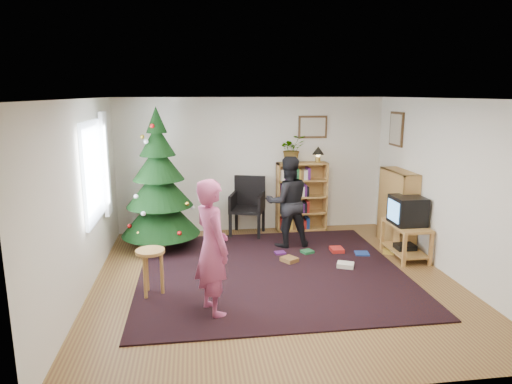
{
  "coord_description": "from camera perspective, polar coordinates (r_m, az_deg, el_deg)",
  "views": [
    {
      "loc": [
        -1.08,
        -5.91,
        2.57
      ],
      "look_at": [
        -0.16,
        0.79,
        1.1
      ],
      "focal_mm": 32.0,
      "sensor_mm": 36.0,
      "label": 1
    }
  ],
  "objects": [
    {
      "name": "crt_tv",
      "position": [
        7.53,
        18.41,
        -2.2
      ],
      "size": [
        0.47,
        0.51,
        0.44
      ],
      "color": "black",
      "rests_on": "tv_stand"
    },
    {
      "name": "tv_stand",
      "position": [
        7.65,
        18.2,
        -5.45
      ],
      "size": [
        0.48,
        0.87,
        0.55
      ],
      "color": "#B17F3F",
      "rests_on": "floor"
    },
    {
      "name": "wall_front",
      "position": [
        3.81,
        9.25,
        -8.15
      ],
      "size": [
        5.0,
        0.02,
        2.5
      ],
      "primitive_type": "cube",
      "color": "silver",
      "rests_on": "floor"
    },
    {
      "name": "table_lamp",
      "position": [
        8.63,
        7.78,
        5.03
      ],
      "size": [
        0.22,
        0.22,
        0.3
      ],
      "color": "#A57F33",
      "rests_on": "bookshelf_back"
    },
    {
      "name": "christmas_tree",
      "position": [
        7.7,
        -11.98,
        0.12
      ],
      "size": [
        1.3,
        1.3,
        2.37
      ],
      "rotation": [
        0.0,
        0.0,
        0.25
      ],
      "color": "#3F2816",
      "rests_on": "rug"
    },
    {
      "name": "floor_clutter",
      "position": [
        7.46,
        9.25,
        -7.73
      ],
      "size": [
        1.99,
        0.91,
        0.08
      ],
      "color": "#A51E19",
      "rests_on": "rug"
    },
    {
      "name": "curtain",
      "position": [
        7.41,
        -18.29,
        3.34
      ],
      "size": [
        0.06,
        0.35,
        1.6
      ],
      "primitive_type": "cube",
      "color": "white",
      "rests_on": "wall_left"
    },
    {
      "name": "picture_back",
      "position": [
        8.7,
        7.1,
        8.07
      ],
      "size": [
        0.55,
        0.03,
        0.42
      ],
      "color": "#4C3319",
      "rests_on": "wall_back"
    },
    {
      "name": "wall_back",
      "position": [
        8.58,
        -0.52,
        3.4
      ],
      "size": [
        5.0,
        0.02,
        2.5
      ],
      "primitive_type": "cube",
      "color": "silver",
      "rests_on": "floor"
    },
    {
      "name": "floor",
      "position": [
        6.53,
        2.36,
        -10.92
      ],
      "size": [
        5.0,
        5.0,
        0.0
      ],
      "primitive_type": "plane",
      "color": "brown",
      "rests_on": "ground"
    },
    {
      "name": "picture_right",
      "position": [
        8.47,
        17.16,
        7.52
      ],
      "size": [
        0.03,
        0.5,
        0.6
      ],
      "color": "#4C3319",
      "rests_on": "wall_right"
    },
    {
      "name": "person_by_chair",
      "position": [
        7.69,
        3.98,
        -1.26
      ],
      "size": [
        0.79,
        0.63,
        1.55
      ],
      "primitive_type": "imported",
      "rotation": [
        0.0,
        0.0,
        3.2
      ],
      "color": "black",
      "rests_on": "rug"
    },
    {
      "name": "wall_left",
      "position": [
        6.22,
        -20.85,
        -0.81
      ],
      "size": [
        0.02,
        5.0,
        2.5
      ],
      "primitive_type": "cube",
      "color": "silver",
      "rests_on": "floor"
    },
    {
      "name": "bookshelf_right",
      "position": [
        8.14,
        17.27,
        -1.85
      ],
      "size": [
        0.3,
        0.95,
        1.3
      ],
      "rotation": [
        0.0,
        0.0,
        1.57
      ],
      "color": "#B17F3F",
      "rests_on": "floor"
    },
    {
      "name": "bookshelf_back",
      "position": [
        8.7,
        5.72,
        -0.46
      ],
      "size": [
        0.95,
        0.3,
        1.3
      ],
      "color": "#B17F3F",
      "rests_on": "floor"
    },
    {
      "name": "armchair",
      "position": [
        8.46,
        -1.21,
        -1.38
      ],
      "size": [
        0.73,
        0.74,
        1.06
      ],
      "rotation": [
        0.0,
        0.0,
        -0.31
      ],
      "color": "black",
      "rests_on": "rug"
    },
    {
      "name": "potted_plant",
      "position": [
        8.5,
        4.53,
        5.39
      ],
      "size": [
        0.54,
        0.49,
        0.52
      ],
      "primitive_type": "imported",
      "rotation": [
        0.0,
        0.0,
        0.2
      ],
      "color": "gray",
      "rests_on": "bookshelf_back"
    },
    {
      "name": "window_pane",
      "position": [
        6.74,
        -19.66,
        2.41
      ],
      "size": [
        0.04,
        1.2,
        1.4
      ],
      "primitive_type": "cube",
      "color": "silver",
      "rests_on": "wall_left"
    },
    {
      "name": "rug",
      "position": [
        6.8,
        1.91,
        -9.86
      ],
      "size": [
        3.8,
        3.6,
        0.02
      ],
      "primitive_type": "cube",
      "color": "black",
      "rests_on": "floor"
    },
    {
      "name": "wall_right",
      "position": [
        7.03,
        22.93,
        0.46
      ],
      "size": [
        0.02,
        5.0,
        2.5
      ],
      "primitive_type": "cube",
      "color": "silver",
      "rests_on": "floor"
    },
    {
      "name": "person_standing",
      "position": [
        5.36,
        -5.52,
        -6.93
      ],
      "size": [
        0.59,
        0.7,
        1.63
      ],
      "primitive_type": "imported",
      "rotation": [
        0.0,
        0.0,
        1.97
      ],
      "color": "#AB446F",
      "rests_on": "rug"
    },
    {
      "name": "stool",
      "position": [
        6.04,
        -13.04,
        -8.31
      ],
      "size": [
        0.37,
        0.37,
        0.62
      ],
      "color": "#B17F3F",
      "rests_on": "floor"
    },
    {
      "name": "ceiling",
      "position": [
        6.01,
        2.57,
        11.59
      ],
      "size": [
        5.0,
        5.0,
        0.0
      ],
      "primitive_type": "plane",
      "rotation": [
        3.14,
        0.0,
        0.0
      ],
      "color": "white",
      "rests_on": "wall_back"
    }
  ]
}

